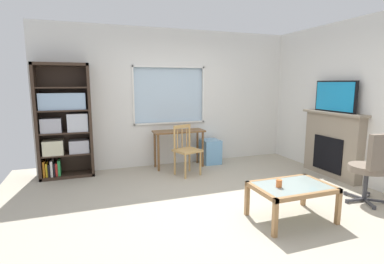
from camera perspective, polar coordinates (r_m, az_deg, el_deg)
name	(u,v)px	position (r m, az deg, el deg)	size (l,w,h in m)	color
ground	(215,202)	(4.30, 4.49, -13.30)	(6.06, 5.40, 0.02)	#B2A893
wall_back_with_window	(171,98)	(6.05, -3.98, 6.48)	(5.06, 0.15, 2.70)	silver
wall_right	(362,102)	(5.58, 29.82, 5.08)	(0.12, 4.60, 2.70)	silver
bookshelf	(64,124)	(5.62, -23.38, 1.49)	(0.90, 0.38, 1.98)	#38281E
desk_under_window	(179,137)	(5.81, -2.56, -0.97)	(1.00, 0.40, 0.73)	brown
wooden_chair	(186,149)	(5.35, -1.11, -3.38)	(0.53, 0.51, 0.90)	tan
plastic_drawer_unit	(210,151)	(6.17, 3.57, -3.75)	(0.35, 0.40, 0.49)	#72ADDB
fireplace	(332,144)	(5.81, 25.36, -2.12)	(0.26, 1.27, 1.15)	gray
tv	(335,96)	(5.71, 25.83, 6.18)	(0.06, 0.86, 0.54)	black
office_chair	(373,165)	(4.72, 31.40, -5.40)	(0.57, 0.58, 1.00)	#7A6B5B
coffee_table	(292,190)	(3.84, 18.64, -10.54)	(0.93, 0.64, 0.44)	#8C9E99
sippy_cup	(279,183)	(3.68, 16.39, -9.46)	(0.07, 0.07, 0.09)	orange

